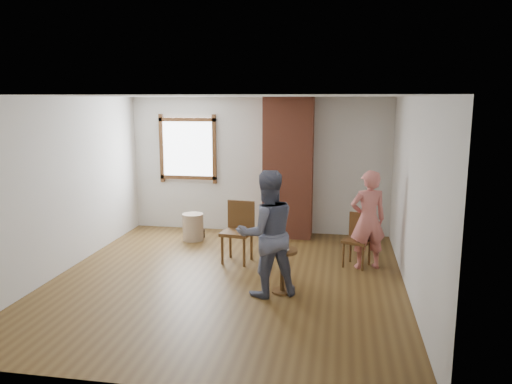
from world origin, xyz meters
The scene contains 12 objects.
ground centered at (0.00, 0.00, 0.00)m, with size 5.50×5.50×0.00m, color brown.
room_shell centered at (-0.06, 0.61, 1.81)m, with size 5.04×5.52×2.62m.
brick_chimney centered at (0.60, 2.50, 1.30)m, with size 0.90×0.50×2.60m, color #9E4F38.
stoneware_crock centered at (-1.08, 1.92, 0.25)m, with size 0.38×0.38×0.49m, color tan.
dark_pot centered at (-0.99, 2.11, 0.07)m, with size 0.14×0.14×0.14m, color black.
dining_chair_left centered at (-0.01, 0.90, 0.54)m, with size 0.51×0.51×0.96m.
dining_chair_right centered at (1.87, 1.00, 0.46)m, with size 0.49×0.49×0.82m.
side_table centered at (0.84, -0.32, 0.40)m, with size 0.40×0.40×0.60m.
cake_plate centered at (0.84, -0.32, 0.60)m, with size 0.18×0.18×0.01m, color white.
cake_slice centered at (0.85, -0.32, 0.64)m, with size 0.08×0.07×0.06m, color white.
man centered at (0.64, -0.41, 0.84)m, with size 0.81×0.63×1.67m, color #151A3A.
person_pink centered at (1.99, 0.89, 0.76)m, with size 0.55×0.36×1.52m, color #CE6E67.
Camera 1 is at (1.57, -6.63, 2.57)m, focal length 35.00 mm.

